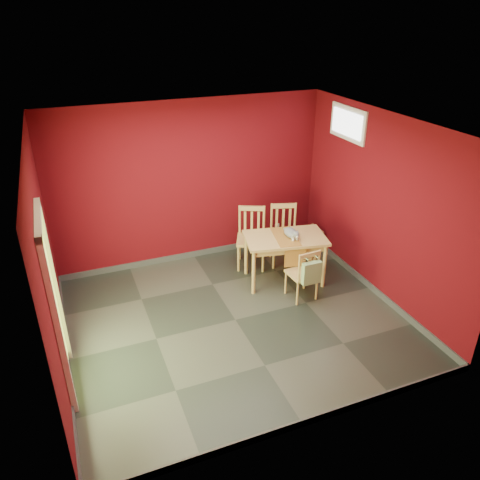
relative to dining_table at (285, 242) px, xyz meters
name	(u,v)px	position (x,y,z in m)	size (l,w,h in m)	color
ground	(235,320)	(-1.11, -0.71, -0.67)	(4.50, 4.50, 0.00)	#2D342D
room_shell	(235,317)	(-1.11, -0.71, -0.62)	(4.50, 4.50, 4.50)	#5A0910
doorway	(54,302)	(-3.33, -1.11, 0.45)	(0.06, 1.01, 2.13)	#B7D838
window	(348,123)	(1.12, 0.29, 1.68)	(0.05, 0.90, 0.50)	white
outlet_plate	(277,227)	(0.49, 1.28, -0.37)	(0.08, 0.01, 0.12)	silver
dining_table	(285,242)	(0.00, 0.00, 0.00)	(1.35, 0.95, 0.77)	tan
table_runner	(289,243)	(0.00, -0.11, 0.04)	(0.46, 0.74, 0.35)	#A06C29
chair_far_left	(251,237)	(-0.28, 0.67, -0.16)	(0.62, 0.62, 1.01)	tan
chair_far_right	(284,234)	(0.27, 0.56, -0.16)	(0.59, 0.59, 1.01)	tan
chair_near	(303,273)	(0.03, -0.56, -0.25)	(0.41, 0.41, 0.83)	tan
tote_bag	(311,273)	(0.04, -0.77, -0.13)	(0.28, 0.18, 0.40)	#8AB272
cat	(291,231)	(0.08, -0.02, 0.19)	(0.20, 0.37, 0.19)	slate
picture_frame	(318,237)	(1.08, 0.77, -0.47)	(0.14, 0.41, 0.40)	brown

